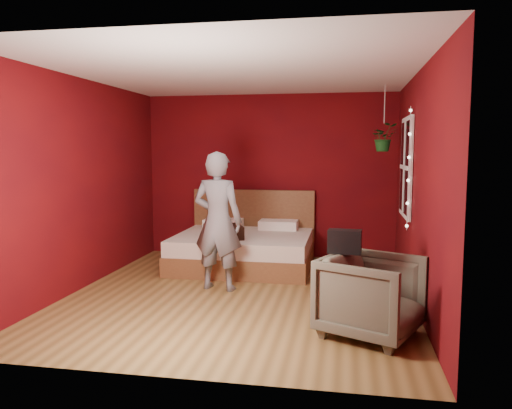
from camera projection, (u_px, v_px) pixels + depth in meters
name	position (u px, v px, depth m)	size (l,w,h in m)	color
floor	(240.00, 294.00, 5.98)	(4.50, 4.50, 0.00)	olive
room_walls	(240.00, 154.00, 5.79)	(4.04, 4.54, 2.62)	#630A0C
window	(406.00, 167.00, 6.34)	(0.05, 0.97, 1.27)	white
fairy_lights	(409.00, 169.00, 5.83)	(0.04, 0.04, 1.45)	silver
bed	(245.00, 247.00, 7.41)	(1.96, 1.67, 1.08)	brown
person	(218.00, 221.00, 6.11)	(0.62, 0.41, 1.70)	slate
armchair	(371.00, 296.00, 4.61)	(0.81, 0.83, 0.76)	#5E5D4A
handbag	(345.00, 241.00, 4.68)	(0.31, 0.15, 0.22)	black
throw_pillow	(223.00, 232.00, 6.97)	(0.50, 0.50, 0.18)	black
hanging_plant	(384.00, 137.00, 6.83)	(0.42, 0.38, 0.90)	silver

